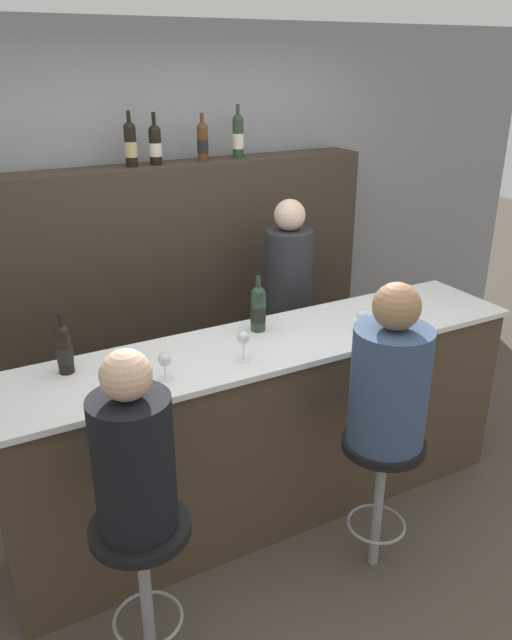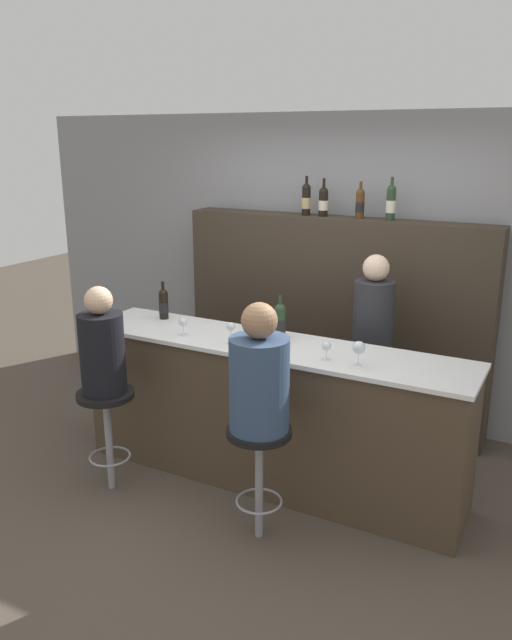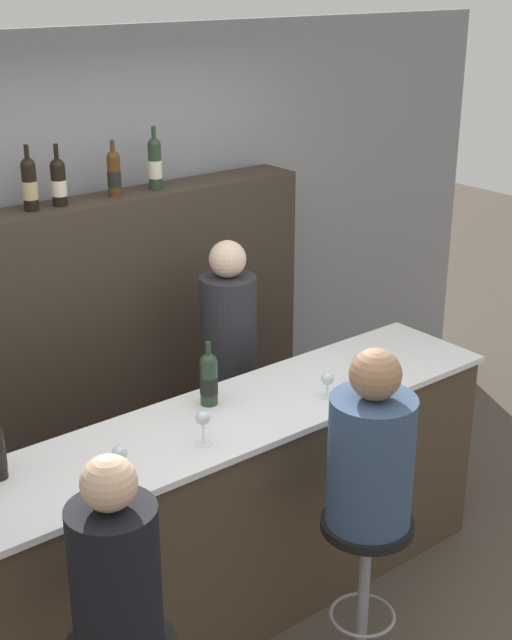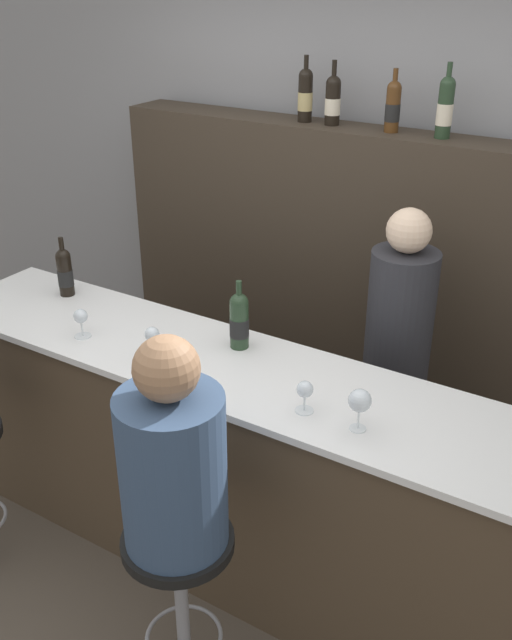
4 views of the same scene
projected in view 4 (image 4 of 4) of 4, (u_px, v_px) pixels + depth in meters
name	position (u px, v px, depth m)	size (l,w,h in m)	color
ground_plane	(187.00, 592.00, 3.15)	(16.00, 16.00, 0.00)	#4C4238
wall_back	(366.00, 207.00, 3.87)	(6.40, 0.05, 2.60)	gray
bar_counter	(220.00, 463.00, 3.13)	(2.81, 0.60, 1.04)	#473828
back_bar_cabinet	(343.00, 292.00, 3.88)	(2.63, 0.28, 1.77)	#382D23
wine_bottle_counter_0	(65.00, 272.00, 3.42)	(0.07, 0.07, 0.29)	black
wine_bottle_counter_1	(239.00, 320.00, 2.95)	(0.08, 0.08, 0.30)	#233823
wine_bottle_backbar_0	(305.00, 95.00, 3.55)	(0.07, 0.07, 0.32)	black
wine_bottle_backbar_1	(333.00, 100.00, 3.49)	(0.08, 0.08, 0.31)	black
wine_bottle_backbar_2	(393.00, 106.00, 3.34)	(0.07, 0.07, 0.29)	#4C2D14
wine_bottle_backbar_3	(445.00, 107.00, 3.21)	(0.07, 0.07, 0.33)	#233823
wine_glass_0	(81.00, 318.00, 3.04)	(0.07, 0.07, 0.13)	silver
wine_glass_1	(152.00, 337.00, 2.85)	(0.07, 0.07, 0.15)	silver
wine_glass_2	(305.00, 391.00, 2.53)	(0.07, 0.07, 0.12)	silver
wine_glass_3	(360.00, 401.00, 2.42)	(0.08, 0.08, 0.16)	silver
bar_stool_right	(180.00, 571.00, 2.51)	(0.39, 0.39, 0.73)	gray
guest_seated_right	(172.00, 460.00, 2.29)	(0.35, 0.35, 0.78)	#334766
bartender	(393.00, 385.00, 3.30)	(0.30, 0.30, 1.59)	#28282D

